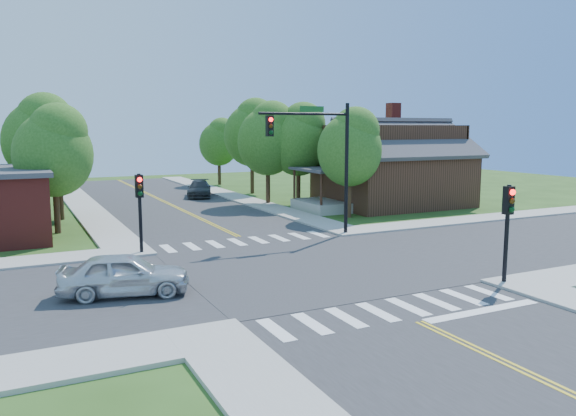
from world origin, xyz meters
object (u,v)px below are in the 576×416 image
house_ne (392,162)px  car_dgrey (199,189)px  signal_pole_se (508,215)px  signal_pole_nw (140,198)px  signal_mast_ne (320,147)px  car_silver (125,275)px

house_ne → car_dgrey: 16.52m
signal_pole_se → signal_pole_nw: (-11.20, 11.20, 0.00)m
car_dgrey → house_ne: bearing=-25.7°
signal_pole_se → signal_pole_nw: bearing=135.0°
signal_mast_ne → car_dgrey: size_ratio=1.41×
signal_pole_se → car_dgrey: size_ratio=0.74×
house_ne → car_silver: bearing=-146.5°
signal_pole_se → car_silver: signal_pole_se is taller
signal_pole_nw → car_dgrey: signal_pole_nw is taller
house_ne → car_silver: size_ratio=2.74×
car_silver → car_dgrey: car_silver is taller
house_ne → signal_mast_ne: bearing=-142.3°
signal_mast_ne → car_silver: bearing=-151.0°
signal_pole_nw → car_dgrey: 22.16m
car_silver → car_dgrey: 28.62m
signal_pole_nw → car_dgrey: bearing=65.7°
signal_pole_nw → house_ne: house_ne is taller
signal_pole_se → car_dgrey: signal_pole_se is taller
house_ne → car_silver: 27.23m
signal_pole_nw → car_silver: bearing=-106.7°
signal_pole_nw → car_dgrey: (9.10, 20.11, -1.98)m
signal_pole_se → car_silver: (-13.09, 4.88, -1.90)m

